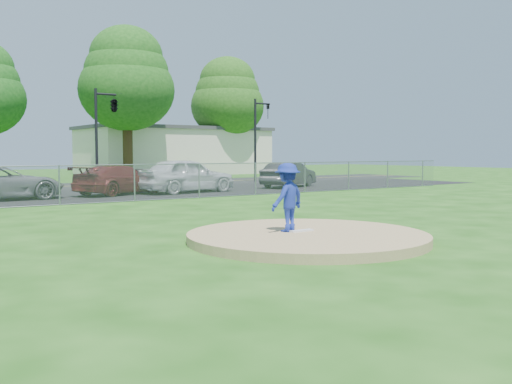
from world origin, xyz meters
TOP-DOWN VIEW (x-y plane):
  - ground at (0.00, 10.00)m, footprint 120.00×120.00m
  - pitchers_mound at (0.00, 0.00)m, footprint 5.40×5.40m
  - pitching_rubber at (0.00, 0.20)m, footprint 0.60×0.15m
  - chain_link_fence at (0.00, 12.00)m, footprint 40.00×0.06m
  - parking_lot at (0.00, 16.50)m, footprint 50.00×8.00m
  - street at (0.00, 24.00)m, footprint 60.00×7.00m
  - commercial_building at (16.00, 38.00)m, footprint 16.40×9.40m
  - tree_right at (9.00, 32.00)m, footprint 7.28×7.28m
  - tree_far_right at (20.00, 35.00)m, footprint 6.72×6.72m
  - traffic_signal_center at (3.97, 22.00)m, footprint 1.42×2.48m
  - traffic_signal_right at (14.24, 22.00)m, footprint 1.28×0.20m
  - pitcher at (-0.25, 0.41)m, footprint 1.12×0.82m
  - parked_car_gray at (-3.36, 15.78)m, footprint 5.36×2.88m
  - parked_car_darkred at (1.95, 15.99)m, footprint 5.17×3.74m
  - parked_car_pearl at (5.13, 15.30)m, footprint 5.25×2.66m
  - parked_car_charcoal at (11.99, 15.79)m, footprint 4.55×3.18m

SIDE VIEW (x-z plane):
  - ground at x=0.00m, z-range 0.00..0.00m
  - street at x=0.00m, z-range 0.00..0.01m
  - parking_lot at x=0.00m, z-range 0.00..0.01m
  - pitchers_mound at x=0.00m, z-range 0.00..0.20m
  - pitching_rubber at x=0.00m, z-range 0.20..0.24m
  - parked_car_darkred at x=1.95m, z-range 0.01..1.40m
  - parked_car_charcoal at x=11.99m, z-range 0.01..1.43m
  - parked_car_gray at x=-3.36m, z-range 0.01..1.44m
  - chain_link_fence at x=0.00m, z-range 0.00..1.50m
  - parked_car_pearl at x=5.13m, z-range 0.01..1.72m
  - pitcher at x=-0.25m, z-range 0.20..1.76m
  - commercial_building at x=16.00m, z-range 0.01..4.31m
  - traffic_signal_right at x=14.24m, z-range 0.56..6.16m
  - traffic_signal_center at x=3.97m, z-range 1.81..7.41m
  - tree_far_right at x=20.00m, z-range 1.69..12.43m
  - tree_right at x=9.00m, z-range 1.83..13.47m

